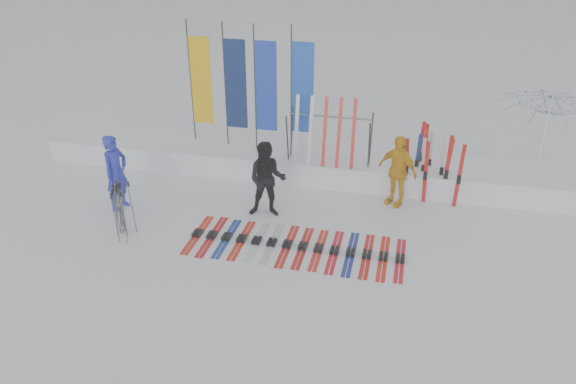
% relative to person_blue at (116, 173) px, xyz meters
% --- Properties ---
extents(ground, '(120.00, 120.00, 0.00)m').
position_rel_person_blue_xyz_m(ground, '(3.87, -1.83, -0.90)').
color(ground, white).
rests_on(ground, ground).
extents(snow_bank, '(14.00, 1.60, 0.60)m').
position_rel_person_blue_xyz_m(snow_bank, '(3.87, 2.77, -0.60)').
color(snow_bank, white).
rests_on(snow_bank, ground).
extents(person_blue, '(0.58, 0.74, 1.80)m').
position_rel_person_blue_xyz_m(person_blue, '(0.00, 0.00, 0.00)').
color(person_blue, '#1F2CBA').
rests_on(person_blue, ground).
extents(person_black, '(0.96, 0.80, 1.77)m').
position_rel_person_blue_xyz_m(person_black, '(3.44, 0.45, -0.02)').
color(person_black, black).
rests_on(person_black, ground).
extents(person_yellow, '(1.08, 0.88, 1.72)m').
position_rel_person_blue_xyz_m(person_yellow, '(6.24, 1.64, -0.04)').
color(person_yellow, '#E7A50F').
rests_on(person_yellow, ground).
extents(tent_canopy, '(3.18, 3.22, 2.48)m').
position_rel_person_blue_xyz_m(tent_canopy, '(9.61, 3.34, 0.34)').
color(tent_canopy, white).
rests_on(tent_canopy, ground).
extents(ski_row, '(4.48, 1.67, 0.07)m').
position_rel_person_blue_xyz_m(ski_row, '(4.35, -0.75, -0.87)').
color(ski_row, red).
rests_on(ski_row, ground).
extents(pole_cluster, '(0.39, 0.66, 1.26)m').
position_rel_person_blue_xyz_m(pole_cluster, '(0.64, -1.09, -0.30)').
color(pole_cluster, '#595B60').
rests_on(pole_cluster, ground).
extents(feather_flags, '(3.28, 0.17, 3.20)m').
position_rel_person_blue_xyz_m(feather_flags, '(2.35, 2.94, 1.34)').
color(feather_flags, '#383A3F').
rests_on(feather_flags, ground).
extents(ski_rack, '(2.04, 0.80, 1.23)m').
position_rel_person_blue_xyz_m(ski_rack, '(4.52, 2.37, 0.48)').
color(ski_rack, '#383A3F').
rests_on(ski_rack, ground).
extents(upright_skis, '(1.28, 1.19, 1.68)m').
position_rel_person_blue_xyz_m(upright_skis, '(6.99, 2.33, -0.12)').
color(upright_skis, red).
rests_on(upright_skis, ground).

